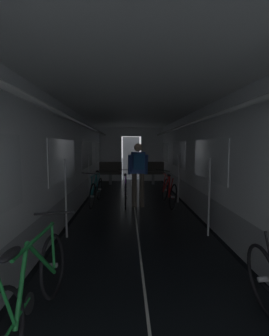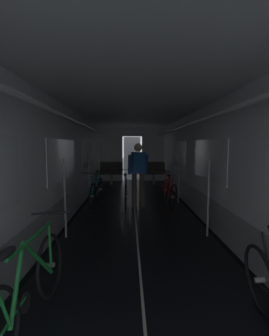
{
  "view_description": "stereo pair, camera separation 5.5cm",
  "coord_description": "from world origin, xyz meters",
  "px_view_note": "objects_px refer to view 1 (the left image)",
  "views": [
    {
      "loc": [
        -0.19,
        -2.12,
        1.63
      ],
      "look_at": [
        0.0,
        4.22,
        1.04
      ],
      "focal_mm": 25.96,
      "sensor_mm": 36.0,
      "label": 1
    },
    {
      "loc": [
        -0.14,
        -2.13,
        1.63
      ],
      "look_at": [
        0.0,
        4.22,
        1.04
      ],
      "focal_mm": 25.96,
      "sensor_mm": 36.0,
      "label": 2
    }
  ],
  "objects_px": {
    "bicycle_green": "(32,289)",
    "person_cyclist_aisle": "(138,169)",
    "bench_seat_far_left": "(110,171)",
    "bicycle_teal": "(96,191)",
    "bench_seat_far_right": "(153,171)",
    "bicycle_red": "(169,191)",
    "bicycle_purple_in_aisle": "(126,191)"
  },
  "relations": [
    {
      "from": "bicycle_green",
      "to": "bicycle_purple_in_aisle",
      "type": "height_order",
      "value": "bicycle_green"
    },
    {
      "from": "bicycle_red",
      "to": "bench_seat_far_right",
      "type": "bearing_deg",
      "value": 90.7
    },
    {
      "from": "bench_seat_far_right",
      "to": "bicycle_green",
      "type": "height_order",
      "value": "bench_seat_far_right"
    },
    {
      "from": "bicycle_purple_in_aisle",
      "to": "bicycle_teal",
      "type": "bearing_deg",
      "value": 173.96
    },
    {
      "from": "bicycle_teal",
      "to": "bench_seat_far_right",
      "type": "bearing_deg",
      "value": 61.01
    },
    {
      "from": "bench_seat_far_right",
      "to": "bicycle_purple_in_aisle",
      "type": "xyz_separation_m",
      "value": [
        -1.13,
        -3.61,
        -0.18
      ]
    },
    {
      "from": "bench_seat_far_left",
      "to": "person_cyclist_aisle",
      "type": "distance_m",
      "value": 4.03
    },
    {
      "from": "bicycle_red",
      "to": "bicycle_teal",
      "type": "distance_m",
      "value": 2.0
    },
    {
      "from": "bench_seat_far_left",
      "to": "bicycle_purple_in_aisle",
      "type": "relative_size",
      "value": 0.58
    },
    {
      "from": "bicycle_green",
      "to": "person_cyclist_aisle",
      "type": "height_order",
      "value": "person_cyclist_aisle"
    },
    {
      "from": "bench_seat_far_right",
      "to": "bicycle_teal",
      "type": "bearing_deg",
      "value": -118.99
    },
    {
      "from": "bicycle_teal",
      "to": "bicycle_red",
      "type": "bearing_deg",
      "value": -4.18
    },
    {
      "from": "bicycle_green",
      "to": "bicycle_red",
      "type": "bearing_deg",
      "value": 66.43
    },
    {
      "from": "bicycle_red",
      "to": "bicycle_teal",
      "type": "height_order",
      "value": "bicycle_red"
    },
    {
      "from": "bench_seat_far_right",
      "to": "person_cyclist_aisle",
      "type": "relative_size",
      "value": 0.58
    },
    {
      "from": "bicycle_teal",
      "to": "bicycle_purple_in_aisle",
      "type": "bearing_deg",
      "value": -6.04
    },
    {
      "from": "bench_seat_far_left",
      "to": "person_cyclist_aisle",
      "type": "bearing_deg",
      "value": -75.58
    },
    {
      "from": "bicycle_teal",
      "to": "bench_seat_far_left",
      "type": "bearing_deg",
      "value": 87.51
    },
    {
      "from": "bench_seat_far_left",
      "to": "bench_seat_far_right",
      "type": "bearing_deg",
      "value": 0.0
    },
    {
      "from": "bench_seat_far_right",
      "to": "bicycle_red",
      "type": "distance_m",
      "value": 3.68
    },
    {
      "from": "bicycle_teal",
      "to": "bicycle_purple_in_aisle",
      "type": "xyz_separation_m",
      "value": [
        0.82,
        -0.09,
        0.0
      ]
    },
    {
      "from": "bench_seat_far_left",
      "to": "bicycle_teal",
      "type": "xyz_separation_m",
      "value": [
        -0.15,
        -3.52,
        -0.18
      ]
    },
    {
      "from": "person_cyclist_aisle",
      "to": "bench_seat_far_right",
      "type": "bearing_deg",
      "value": 78.31
    },
    {
      "from": "bicycle_red",
      "to": "bicycle_purple_in_aisle",
      "type": "height_order",
      "value": "bicycle_red"
    },
    {
      "from": "bicycle_green",
      "to": "person_cyclist_aisle",
      "type": "bearing_deg",
      "value": 75.42
    },
    {
      "from": "bicycle_green",
      "to": "bench_seat_far_right",
      "type": "bearing_deg",
      "value": 76.79
    },
    {
      "from": "bicycle_green",
      "to": "person_cyclist_aisle",
      "type": "relative_size",
      "value": 1.0
    },
    {
      "from": "bench_seat_far_left",
      "to": "bicycle_green",
      "type": "height_order",
      "value": "bench_seat_far_left"
    },
    {
      "from": "bench_seat_far_left",
      "to": "bicycle_teal",
      "type": "distance_m",
      "value": 3.53
    },
    {
      "from": "bench_seat_far_right",
      "to": "bicycle_green",
      "type": "xyz_separation_m",
      "value": [
        -1.92,
        -8.17,
        -0.18
      ]
    },
    {
      "from": "bicycle_purple_in_aisle",
      "to": "bench_seat_far_right",
      "type": "bearing_deg",
      "value": 72.61
    },
    {
      "from": "bench_seat_far_left",
      "to": "bicycle_green",
      "type": "distance_m",
      "value": 8.17
    }
  ]
}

